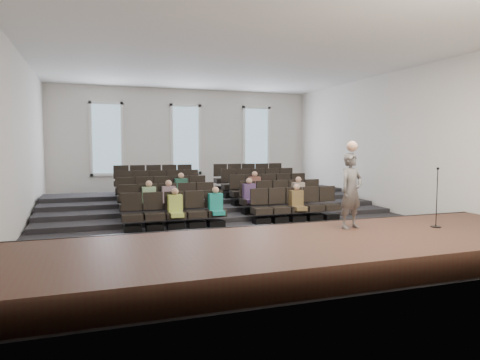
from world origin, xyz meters
The scene contains 14 objects.
ground centered at (0.00, 0.00, 0.00)m, with size 14.00×14.00×0.00m, color black.
ceiling centered at (0.00, 0.00, 5.01)m, with size 12.00×14.00×0.02m, color white.
wall_back centered at (0.00, 7.02, 2.50)m, with size 12.00×0.04×5.00m, color silver.
wall_front centered at (0.00, -7.02, 2.50)m, with size 12.00×0.04×5.00m, color silver.
wall_left centered at (-6.02, 0.00, 2.50)m, with size 0.04×14.00×5.00m, color silver.
wall_right centered at (6.02, 0.00, 2.50)m, with size 0.04×14.00×5.00m, color silver.
stage centered at (0.00, -5.10, 0.25)m, with size 11.80×3.60×0.50m, color #3E271A.
stage_lip centered at (0.00, -3.33, 0.25)m, with size 11.80×0.06×0.52m, color black.
risers centered at (0.00, 3.17, 0.20)m, with size 11.80×4.80×0.60m.
seating_rows centered at (0.00, 1.54, 0.68)m, with size 6.80×4.70×1.67m.
windows centered at (0.00, 6.95, 2.70)m, with size 8.44×0.10×3.24m.
audience centered at (-0.21, 0.34, 0.81)m, with size 5.45×2.64×1.10m.
speaker centered at (1.41, -4.32, 1.36)m, with size 0.63×0.41×1.72m, color #545250.
mic_stand centered at (3.36, -4.86, 0.91)m, with size 0.23×0.23×1.39m.
Camera 1 is at (-4.15, -12.62, 2.36)m, focal length 32.00 mm.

